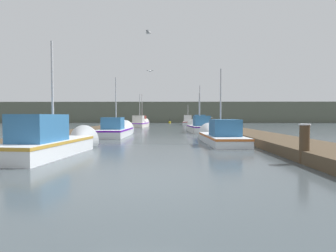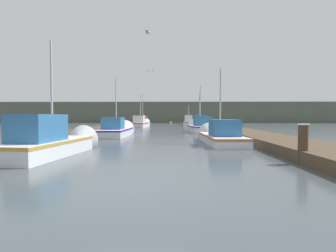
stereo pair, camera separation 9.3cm
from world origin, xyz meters
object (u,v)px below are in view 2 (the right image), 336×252
(channel_buoy, at_px, (171,122))
(seagull_1, at_px, (148,33))
(fishing_boat_7, at_px, (189,122))
(seagull_lead, at_px, (150,71))
(fishing_boat_4, at_px, (199,125))
(mooring_piling_1, at_px, (144,121))
(fishing_boat_5, at_px, (141,124))
(mooring_piling_2, at_px, (303,144))
(mooring_piling_0, at_px, (102,128))
(fishing_boat_3, at_px, (199,127))
(fishing_boat_6, at_px, (143,122))
(mooring_piling_3, at_px, (211,124))
(fishing_boat_1, at_px, (219,136))
(fishing_boat_0, at_px, (54,141))
(fishing_boat_2, at_px, (117,130))

(channel_buoy, xyz_separation_m, seagull_1, (-0.76, -37.68, 5.40))
(fishing_boat_7, bearing_deg, seagull_lead, -96.93)
(fishing_boat_4, xyz_separation_m, channel_buoy, (-3.29, 23.01, -0.31))
(fishing_boat_7, distance_m, mooring_piling_1, 9.08)
(fishing_boat_7, bearing_deg, seagull_1, -92.86)
(fishing_boat_4, relative_size, fishing_boat_5, 1.11)
(mooring_piling_2, xyz_separation_m, seagull_lead, (-5.71, 13.27, 4.43))
(fishing_boat_7, distance_m, mooring_piling_0, 24.80)
(fishing_boat_3, distance_m, mooring_piling_1, 25.10)
(fishing_boat_6, bearing_deg, seagull_1, -81.97)
(mooring_piling_0, relative_size, mooring_piling_1, 0.99)
(fishing_boat_3, distance_m, mooring_piling_2, 15.80)
(mooring_piling_0, height_order, channel_buoy, mooring_piling_0)
(fishing_boat_4, distance_m, fishing_boat_6, 12.71)
(fishing_boat_6, xyz_separation_m, mooring_piling_1, (-0.96, 9.20, 0.04))
(fishing_boat_4, xyz_separation_m, mooring_piling_3, (1.10, -1.14, 0.17))
(mooring_piling_0, height_order, mooring_piling_2, mooring_piling_2)
(fishing_boat_1, bearing_deg, mooring_piling_3, 81.22)
(fishing_boat_0, relative_size, channel_buoy, 5.26)
(fishing_boat_6, relative_size, fishing_boat_7, 0.89)
(fishing_boat_0, distance_m, fishing_boat_1, 8.25)
(channel_buoy, height_order, seagull_lead, seagull_lead)
(mooring_piling_2, bearing_deg, fishing_boat_0, 168.28)
(mooring_piling_3, distance_m, seagull_lead, 9.09)
(mooring_piling_2, xyz_separation_m, seagull_1, (-5.13, 5.26, 4.94))
(fishing_boat_4, height_order, mooring_piling_0, fishing_boat_4)
(channel_buoy, bearing_deg, fishing_boat_3, -84.02)
(fishing_boat_2, xyz_separation_m, fishing_boat_7, (6.63, 24.08, 0.04))
(fishing_boat_5, distance_m, mooring_piling_2, 26.97)
(mooring_piling_2, relative_size, seagull_1, 2.14)
(mooring_piling_1, bearing_deg, fishing_boat_1, -76.78)
(fishing_boat_7, bearing_deg, mooring_piling_2, -83.46)
(seagull_lead, bearing_deg, mooring_piling_2, -63.97)
(fishing_boat_1, height_order, seagull_1, seagull_1)
(fishing_boat_6, height_order, seagull_1, seagull_1)
(fishing_boat_6, bearing_deg, mooring_piling_1, 96.82)
(mooring_piling_0, distance_m, seagull_lead, 5.93)
(fishing_boat_7, relative_size, channel_buoy, 6.07)
(fishing_boat_6, bearing_deg, fishing_boat_4, -54.59)
(fishing_boat_1, bearing_deg, fishing_boat_6, 103.65)
(channel_buoy, bearing_deg, seagull_lead, -92.58)
(fishing_boat_3, bearing_deg, fishing_boat_1, -93.61)
(fishing_boat_6, height_order, mooring_piling_1, fishing_boat_6)
(fishing_boat_1, relative_size, seagull_lead, 10.59)
(mooring_piling_2, distance_m, mooring_piling_3, 18.79)
(fishing_boat_0, distance_m, fishing_boat_3, 15.55)
(fishing_boat_0, bearing_deg, fishing_boat_3, 69.64)
(mooring_piling_0, xyz_separation_m, mooring_piling_1, (-0.06, 27.91, 0.01))
(fishing_boat_5, relative_size, fishing_boat_6, 0.94)
(fishing_boat_7, distance_m, mooring_piling_2, 35.23)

